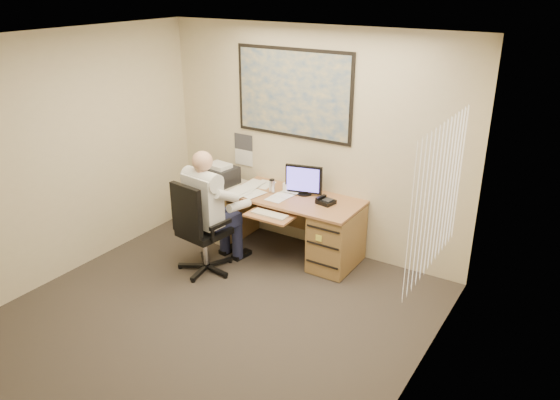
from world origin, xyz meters
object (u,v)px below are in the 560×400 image
Objects in this scene: desk at (319,226)px; office_chair at (203,246)px; person at (205,212)px; filing_cabinet at (222,204)px.

desk is 1.43× the size of office_chair.
desk is at bearing 48.94° from person.
desk is 1.39m from office_chair.
office_chair is at bearing -77.69° from person.
desk and office_chair have the same top height.
filing_cabinet is 0.68× the size of person.
desk is 1.11× the size of person.
office_chair is (0.46, -0.94, -0.09)m from filing_cabinet.
person is (-0.01, 0.08, 0.39)m from office_chair.
person is at bearing -54.95° from filing_cabinet.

